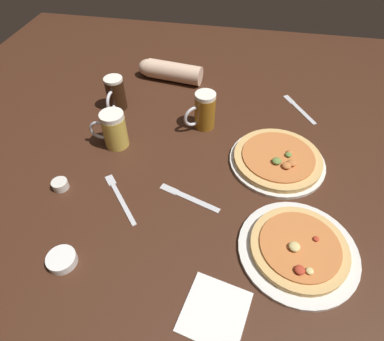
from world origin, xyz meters
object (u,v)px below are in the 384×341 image
Objects in this scene: pizza_plate_near at (299,249)px; knife_right at (189,198)px; beer_mug_pale at (115,94)px; ramekin_sauce at (60,185)px; beer_mug_amber at (205,111)px; knife_spare at (299,109)px; fork_left at (120,197)px; beer_mug_dark at (114,130)px; pizza_plate_far at (278,159)px; napkin_folded at (215,311)px; diner_arm at (168,71)px; ramekin_butter at (62,260)px.

pizza_plate_near reaches higher than knife_right.
ramekin_sauce is (-0.03, -0.45, -0.05)m from beer_mug_pale.
knife_right is at bearing -88.53° from beer_mug_amber.
knife_spare is at bearing 87.29° from pizza_plate_near.
fork_left is 0.90× the size of knife_right.
beer_mug_pale is 0.46m from ramekin_sauce.
beer_mug_dark is at bearing -71.68° from beer_mug_pale.
beer_mug_pale is 0.49m from fork_left.
knife_spare is (0.09, 0.34, -0.01)m from pizza_plate_far.
beer_mug_amber reaches higher than pizza_plate_near.
fork_left is at bearing 139.55° from napkin_folded.
beer_mug_dark reaches higher than knife_spare.
diner_arm is (-0.50, 0.47, 0.03)m from pizza_plate_far.
pizza_plate_near is 0.29m from napkin_folded.
ramekin_butter is 0.40m from knife_right.
diner_arm is at bearing 167.75° from knife_spare.
beer_mug_amber reaches higher than knife_spare.
beer_mug_amber is 0.93× the size of napkin_folded.
beer_mug_dark is 0.67× the size of knife_right.
ramekin_butter is 0.25m from fork_left.
knife_right is at bearing 111.10° from napkin_folded.
beer_mug_pale reaches higher than fork_left.
beer_mug_dark is at bearing 129.53° from napkin_folded.
fork_left is at bearing -1.67° from ramekin_sauce.
beer_mug_dark reaches higher than napkin_folded.
pizza_plate_far is 0.59m from beer_mug_dark.
beer_mug_pale is (-0.37, 0.05, -0.00)m from beer_mug_amber.
beer_mug_pale is at bearing 108.32° from beer_mug_dark.
pizza_plate_near reaches higher than ramekin_sauce.
pizza_plate_far is 0.73m from ramekin_sauce.
napkin_folded is 0.82× the size of knife_spare.
pizza_plate_near is 6.44× the size of ramekin_sauce.
beer_mug_dark is 0.48m from ramekin_butter.
pizza_plate_near is at bearing -9.40° from fork_left.
pizza_plate_near is at bearing -7.34° from ramekin_sauce.
beer_mug_pale is (-0.66, 0.21, 0.05)m from pizza_plate_far.
beer_mug_pale is at bearing -170.23° from knife_spare.
beer_mug_amber is 0.71× the size of knife_right.
knife_right and knife_spare have the same top height.
beer_mug_dark is 0.72× the size of knife_spare.
diner_arm is at bearing 75.08° from ramekin_sauce.
knife_spare is at bearing 36.62° from ramekin_sauce.
fork_left is (0.17, -0.46, -0.06)m from beer_mug_pale.
pizza_plate_near is 0.76m from ramekin_sauce.
ramekin_sauce is at bearing -104.92° from diner_arm.
napkin_folded is (-0.20, -0.20, -0.01)m from pizza_plate_near.
ramekin_sauce reaches higher than knife_right.
beer_mug_amber is 0.79× the size of fork_left.
pizza_plate_near and pizza_plate_far have the same top height.
fork_left is at bearing -134.64° from knife_spare.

